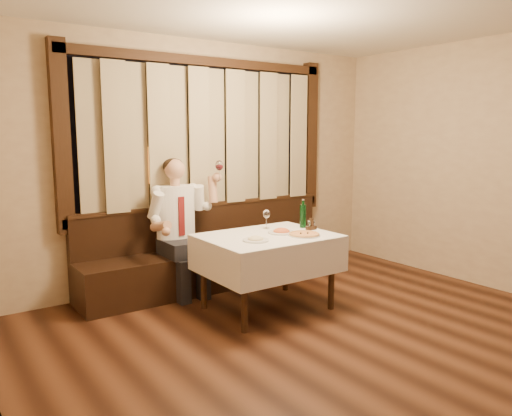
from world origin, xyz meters
TOP-DOWN VIEW (x-y plane):
  - room at (-0.00, 0.97)m, footprint 5.01×6.01m
  - banquette at (0.00, 2.72)m, footprint 3.20×0.61m
  - dining_table at (0.00, 1.70)m, footprint 1.27×0.97m
  - pizza at (0.27, 1.47)m, footprint 0.31×0.31m
  - pasta_red at (0.16, 1.69)m, footprint 0.27×0.27m
  - pasta_cream at (-0.25, 1.54)m, footprint 0.24×0.24m
  - green_bottle at (0.53, 1.79)m, footprint 0.07×0.07m
  - table_wine_glass at (0.18, 1.97)m, footprint 0.08×0.08m
  - cruet_caddy at (0.53, 1.66)m, footprint 0.11×0.06m
  - seated_man at (-0.49, 2.63)m, footprint 0.83×0.62m

SIDE VIEW (x-z plane):
  - banquette at x=0.00m, z-range -0.16..0.78m
  - dining_table at x=0.00m, z-range 0.27..1.03m
  - pizza at x=0.27m, z-range 0.75..0.79m
  - pasta_cream at x=-0.25m, z-range 0.75..0.83m
  - pasta_red at x=0.16m, z-range 0.75..0.84m
  - cruet_caddy at x=0.53m, z-range 0.74..0.86m
  - seated_man at x=-0.49m, z-range 0.11..1.59m
  - green_bottle at x=0.53m, z-range 0.73..1.04m
  - table_wine_glass at x=0.18m, z-range 0.80..1.00m
  - room at x=0.00m, z-range 0.09..2.91m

